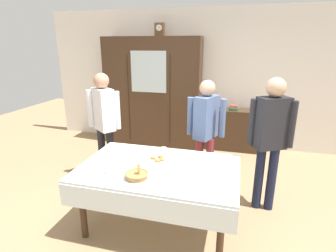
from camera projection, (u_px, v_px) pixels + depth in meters
ground_plane at (164, 213)px, 3.31m from camera, size 12.00×12.00×0.00m
back_wall at (199, 79)px, 5.36m from camera, size 6.40×0.10×2.70m
dining_table at (158, 176)px, 2.90m from camera, size 1.73×1.12×0.73m
wall_cabinet at (152, 92)px, 5.38m from camera, size 1.95×0.46×2.17m
mantel_clock at (160, 30)px, 4.98m from camera, size 0.18×0.11×0.24m
bookshelf_low at (232, 130)px, 5.23m from camera, size 1.02×0.35×0.81m
book_stack at (234, 108)px, 5.10m from camera, size 0.17×0.21×0.09m
tea_cup_near_right at (116, 160)px, 3.01m from camera, size 0.13×0.13×0.06m
tea_cup_front_edge at (109, 171)px, 2.75m from camera, size 0.13×0.13×0.06m
tea_cup_mid_right at (164, 150)px, 3.29m from camera, size 0.13×0.13×0.06m
bread_basket at (137, 175)px, 2.65m from camera, size 0.24×0.24×0.16m
pastry_plate at (158, 159)px, 3.06m from camera, size 0.28×0.28×0.05m
spoon_mid_left at (227, 166)px, 2.92m from camera, size 0.12×0.02×0.01m
spoon_far_right at (196, 165)px, 2.94m from camera, size 0.12×0.02×0.01m
spoon_front_edge at (114, 156)px, 3.17m from camera, size 0.12×0.02×0.01m
person_behind_table_left at (104, 117)px, 3.87m from camera, size 0.52×0.38×1.64m
person_beside_shelf at (271, 133)px, 3.13m from camera, size 0.52×0.35×1.67m
person_behind_table_right at (206, 126)px, 3.63m from camera, size 0.52×0.41×1.58m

